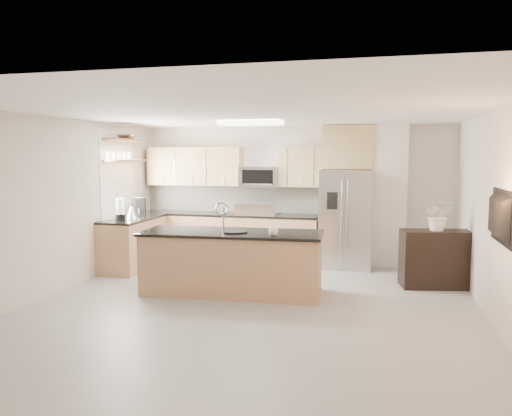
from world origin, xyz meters
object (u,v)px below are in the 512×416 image
(platter, at_px, (235,232))
(television, at_px, (494,217))
(range, at_px, (258,237))
(bowl, at_px, (126,136))
(cup, at_px, (273,232))
(microwave, at_px, (260,177))
(blender, at_px, (120,211))
(refrigerator, at_px, (346,219))
(credenza, at_px, (438,259))
(kettle, at_px, (132,212))
(flower_vase, at_px, (439,208))
(island, at_px, (232,262))
(coffee_maker, at_px, (140,207))

(platter, height_order, television, television)
(range, height_order, bowl, bowl)
(platter, bearing_deg, cup, -16.49)
(microwave, relative_size, blender, 1.94)
(refrigerator, height_order, credenza, refrigerator)
(credenza, relative_size, kettle, 3.92)
(flower_vase, bearing_deg, refrigerator, 141.92)
(range, relative_size, blender, 2.92)
(refrigerator, distance_m, flower_vase, 1.90)
(island, xyz_separation_m, coffee_maker, (-2.24, 1.50, 0.62))
(microwave, bearing_deg, coffee_maker, -157.90)
(island, bearing_deg, flower_vase, 15.51)
(flower_vase, distance_m, television, 1.97)
(credenza, bearing_deg, blender, 173.06)
(kettle, bearing_deg, blender, -99.16)
(microwave, xyz_separation_m, credenza, (3.15, -1.27, -1.19))
(coffee_maker, bearing_deg, microwave, 22.10)
(island, distance_m, kettle, 2.47)
(island, height_order, television, television)
(refrigerator, xyz_separation_m, coffee_maker, (-3.75, -0.68, 0.19))
(range, bearing_deg, microwave, 90.00)
(island, relative_size, bowl, 6.57)
(refrigerator, height_order, island, refrigerator)
(cup, bearing_deg, television, -13.75)
(platter, bearing_deg, refrigerator, 56.92)
(cup, bearing_deg, flower_vase, 28.80)
(range, relative_size, credenza, 1.02)
(cup, bearing_deg, microwave, 107.57)
(coffee_maker, bearing_deg, cup, -30.78)
(credenza, height_order, platter, platter)
(cup, relative_size, blender, 0.35)
(island, xyz_separation_m, bowl, (-2.39, 1.32, 1.92))
(range, height_order, microwave, microwave)
(credenza, bearing_deg, bowl, 166.52)
(kettle, bearing_deg, range, 30.57)
(refrigerator, distance_m, kettle, 3.86)
(microwave, bearing_deg, platter, -85.15)
(refrigerator, bearing_deg, cup, -109.19)
(range, xyz_separation_m, kettle, (-2.02, -1.20, 0.57))
(range, height_order, flower_vase, flower_vase)
(refrigerator, xyz_separation_m, television, (1.85, -3.07, 0.46))
(blender, height_order, television, television)
(island, bearing_deg, refrigerator, 51.60)
(range, bearing_deg, refrigerator, -1.60)
(microwave, xyz_separation_m, bowl, (-2.25, -1.03, 0.76))
(refrigerator, distance_m, platter, 2.67)
(range, relative_size, platter, 3.03)
(kettle, distance_m, television, 5.87)
(range, relative_size, coffee_maker, 3.36)
(refrigerator, height_order, coffee_maker, refrigerator)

